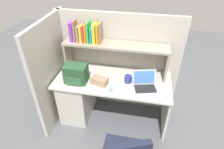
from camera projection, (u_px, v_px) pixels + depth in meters
name	position (u px, v px, depth m)	size (l,w,h in m)	color
ground_plane	(113.00, 116.00, 3.09)	(8.00, 8.00, 0.00)	#595B60
desk	(88.00, 94.00, 2.92)	(1.60, 0.70, 0.73)	beige
cubicle_partition_rear	(117.00, 63.00, 2.95)	(1.84, 0.05, 1.55)	#B2ADA0
cubicle_partition_left	(54.00, 72.00, 2.74)	(0.05, 1.06, 1.55)	#B2ADA0
overhead_hutch	(116.00, 50.00, 2.63)	(1.44, 0.28, 0.45)	gray
reference_books_on_shelf	(86.00, 33.00, 2.56)	(0.42, 0.18, 0.29)	purple
laptop	(145.00, 84.00, 2.50)	(0.37, 0.33, 0.22)	#B7BABF
backpack	(76.00, 74.00, 2.57)	(0.30, 0.23, 0.25)	#264C2D
computer_mouse	(111.00, 88.00, 2.49)	(0.06, 0.10, 0.03)	#7299C6
paper_cup	(115.00, 80.00, 2.60)	(0.08, 0.08, 0.09)	white
tissue_box	(99.00, 81.00, 2.56)	(0.22, 0.12, 0.10)	#9E7F60
snack_canister	(128.00, 79.00, 2.60)	(0.10, 0.10, 0.10)	navy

